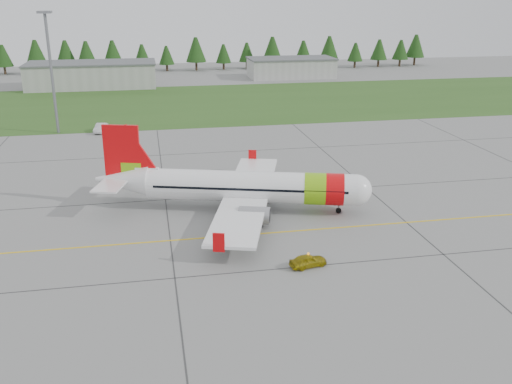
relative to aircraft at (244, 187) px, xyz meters
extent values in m
plane|color=gray|center=(6.35, -15.06, -2.72)|extent=(320.00, 320.00, 0.00)
cylinder|color=white|center=(0.72, -0.21, 0.04)|extent=(23.18, 9.92, 3.47)
sphere|color=white|center=(11.81, -3.51, 0.04)|extent=(3.47, 3.47, 3.47)
cone|color=white|center=(-13.36, 3.97, 0.35)|extent=(6.96, 5.10, 3.47)
cube|color=black|center=(12.07, -3.59, 0.35)|extent=(2.02, 2.62, 0.50)
cylinder|color=#7DC20E|center=(7.55, -2.24, 0.04)|extent=(3.23, 4.06, 3.55)
cylinder|color=red|center=(9.60, -2.85, 0.04)|extent=(2.89, 3.96, 3.55)
cube|color=white|center=(0.30, -0.09, -0.94)|extent=(12.81, 28.70, 0.32)
cube|color=red|center=(3.48, 13.73, -0.45)|extent=(1.07, 0.46, 1.78)
cube|color=red|center=(-4.59, -13.40, -0.45)|extent=(1.07, 0.46, 1.78)
cylinder|color=gray|center=(2.97, 4.22, -1.43)|extent=(3.60, 2.71, 1.87)
cylinder|color=gray|center=(0.18, -5.16, -1.43)|extent=(3.60, 2.71, 1.87)
cube|color=red|center=(-13.19, 3.92, 3.33)|extent=(4.02, 1.47, 6.77)
cube|color=#7DC20E|center=(-12.25, 3.64, 1.37)|extent=(2.33, 1.02, 2.14)
cube|color=white|center=(-13.78, 4.10, 0.57)|extent=(5.65, 10.62, 0.20)
cylinder|color=slate|center=(10.11, -3.01, -2.10)|extent=(0.16, 0.16, 1.25)
cylinder|color=black|center=(10.11, -3.01, -2.42)|extent=(0.65, 0.41, 0.61)
cylinder|color=slate|center=(0.15, 2.56, -1.88)|extent=(0.20, 0.20, 1.69)
cylinder|color=black|center=(-0.19, 2.66, -2.26)|extent=(1.00, 0.65, 0.93)
cylinder|color=slate|center=(-1.27, -2.22, -1.88)|extent=(0.20, 0.20, 1.69)
cylinder|color=black|center=(-1.61, -2.12, -2.26)|extent=(1.00, 0.65, 0.93)
imported|color=yellow|center=(3.19, -15.08, -1.03)|extent=(1.42, 1.58, 3.39)
imported|color=silver|center=(-18.37, 42.11, -0.41)|extent=(1.86, 1.79, 4.63)
cube|color=#30561E|center=(6.35, 66.94, -2.71)|extent=(320.00, 50.00, 0.03)
cube|color=gold|center=(6.35, -7.06, -2.71)|extent=(120.00, 0.25, 0.02)
cube|color=#A8A8A3|center=(-23.65, 94.94, 0.28)|extent=(32.00, 14.00, 6.00)
cube|color=#A8A8A3|center=(31.35, 102.94, -0.12)|extent=(24.00, 12.00, 5.20)
cylinder|color=slate|center=(-25.65, 42.94, 7.28)|extent=(0.50, 0.50, 20.00)
camera|label=1|loc=(-10.02, -59.31, 20.42)|focal=40.00mm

